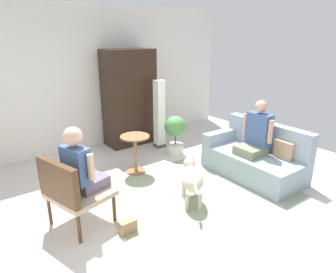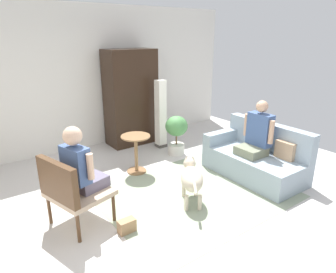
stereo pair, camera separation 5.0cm
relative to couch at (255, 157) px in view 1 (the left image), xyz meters
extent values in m
plane|color=beige|center=(-1.41, 0.10, -0.30)|extent=(7.00, 7.00, 0.00)
cube|color=silver|center=(-1.41, 3.03, 1.12)|extent=(6.43, 0.12, 2.84)
cube|color=gray|center=(-1.28, 0.11, -0.29)|extent=(2.68, 2.20, 0.01)
cube|color=#8EA0AD|center=(-0.07, -0.03, -0.10)|extent=(0.88, 1.64, 0.40)
cube|color=#8EA0AD|center=(0.27, -0.03, 0.34)|extent=(0.20, 1.63, 0.47)
cube|color=#8EA0AD|center=(-0.06, 0.70, 0.20)|extent=(0.86, 0.19, 0.20)
cube|color=tan|center=(0.14, -0.44, 0.24)|extent=(0.10, 0.32, 0.28)
cylinder|color=#4C331E|center=(-2.72, 0.74, -0.11)|extent=(0.04, 0.04, 0.38)
cylinder|color=#4C331E|center=(-2.55, 0.17, -0.11)|extent=(0.04, 0.04, 0.38)
cylinder|color=#4C331E|center=(-3.23, 0.60, -0.11)|extent=(0.04, 0.04, 0.38)
cylinder|color=#4C331E|center=(-3.07, 0.03, -0.11)|extent=(0.04, 0.04, 0.38)
cube|color=tan|center=(-2.89, 0.38, 0.12)|extent=(0.80, 0.84, 0.06)
cube|color=#4C331E|center=(-3.16, 0.31, 0.39)|extent=(0.26, 0.69, 0.48)
cube|color=slate|center=(-0.17, -0.02, 0.17)|extent=(0.41, 0.42, 0.14)
cube|color=#3F598C|center=(0.00, -0.03, 0.51)|extent=(0.19, 0.42, 0.53)
sphere|color=tan|center=(0.00, -0.03, 0.89)|extent=(0.19, 0.19, 0.19)
cylinder|color=tan|center=(-0.04, -0.27, 0.53)|extent=(0.08, 0.08, 0.37)
cylinder|color=tan|center=(-0.03, 0.22, 0.53)|extent=(0.08, 0.08, 0.37)
cube|color=slate|center=(-2.75, 0.42, 0.22)|extent=(0.48, 0.47, 0.14)
cube|color=#3F598C|center=(-2.91, 0.38, 0.51)|extent=(0.28, 0.41, 0.45)
sphere|color=#DDB293|center=(-2.91, 0.38, 0.87)|extent=(0.23, 0.23, 0.23)
cylinder|color=#DDB293|center=(-2.93, 0.61, 0.53)|extent=(0.08, 0.08, 0.32)
cylinder|color=#DDB293|center=(-2.81, 0.17, 0.53)|extent=(0.08, 0.08, 0.32)
cylinder|color=olive|center=(-1.59, 1.25, 0.35)|extent=(0.49, 0.49, 0.02)
cylinder|color=olive|center=(-1.59, 1.25, 0.02)|extent=(0.06, 0.06, 0.64)
cylinder|color=olive|center=(-1.59, 1.25, -0.28)|extent=(0.33, 0.33, 0.03)
ellipsoid|color=beige|center=(-1.47, -0.08, 0.08)|extent=(0.55, 0.62, 0.30)
sphere|color=beige|center=(-1.29, 0.19, 0.17)|extent=(0.18, 0.18, 0.18)
cone|color=beige|center=(-1.33, 0.21, 0.26)|extent=(0.06, 0.06, 0.06)
cone|color=beige|center=(-1.26, 0.16, 0.26)|extent=(0.06, 0.06, 0.06)
cylinder|color=beige|center=(-1.67, -0.37, 0.12)|extent=(0.13, 0.17, 0.10)
cylinder|color=beige|center=(-1.44, 0.13, -0.19)|extent=(0.06, 0.06, 0.22)
cylinder|color=beige|center=(-1.29, 0.03, -0.19)|extent=(0.06, 0.06, 0.22)
cylinder|color=beige|center=(-1.65, -0.19, -0.19)|extent=(0.06, 0.06, 0.22)
cylinder|color=beige|center=(-1.50, -0.29, -0.19)|extent=(0.06, 0.06, 0.22)
cylinder|color=beige|center=(-0.53, 1.51, -0.19)|extent=(0.33, 0.33, 0.21)
cylinder|color=brown|center=(-0.53, 1.51, 0.01)|extent=(0.03, 0.03, 0.20)
ellipsoid|color=#4B8849|center=(-0.53, 1.51, 0.28)|extent=(0.44, 0.44, 0.39)
cube|color=#4C4742|center=(-0.54, 2.03, -0.27)|extent=(0.20, 0.20, 0.06)
cube|color=white|center=(-0.54, 2.03, 0.44)|extent=(0.18, 0.18, 1.35)
cube|color=black|center=(-0.89, 2.62, 0.70)|extent=(1.04, 0.56, 1.99)
cube|color=#99724C|center=(-2.54, -0.13, -0.21)|extent=(0.21, 0.12, 0.17)
camera|label=1|loc=(-3.99, -2.90, 1.99)|focal=32.25mm
camera|label=2|loc=(-3.95, -2.93, 1.99)|focal=32.25mm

